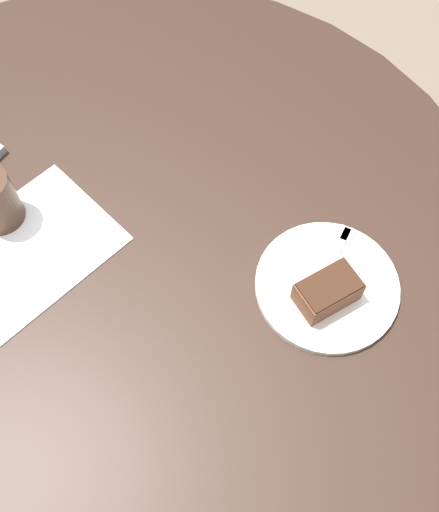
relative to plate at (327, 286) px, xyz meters
The scene contains 6 objects.
ground_plane 0.82m from the plate, 92.91° to the left, with size 12.00×12.00×0.00m, color #6B5B4C.
dining_table 0.38m from the plate, 92.91° to the left, with size 1.40×1.40×0.73m.
paper_document 0.55m from the plate, 101.52° to the left, with size 0.46×0.39×0.00m.
plate is the anchor object (origin of this frame).
cake_slice 0.04m from the plate, behind, with size 0.11×0.11×0.05m.
fork 0.05m from the plate, ahead, with size 0.17×0.05×0.00m.
Camera 1 is at (-0.44, -0.30, 1.64)m, focal length 42.00 mm.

